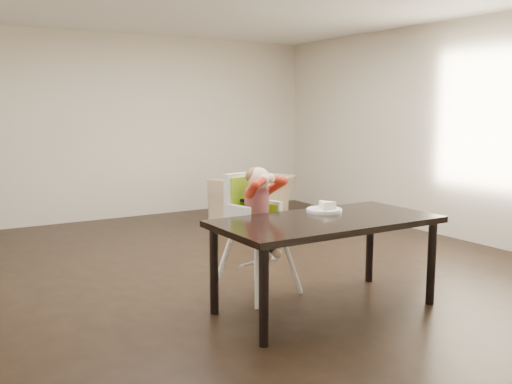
{
  "coord_description": "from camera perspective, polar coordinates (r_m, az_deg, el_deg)",
  "views": [
    {
      "loc": [
        -2.79,
        -4.72,
        1.62
      ],
      "look_at": [
        -0.34,
        -0.69,
        0.93
      ],
      "focal_mm": 40.0,
      "sensor_mm": 36.0,
      "label": 1
    }
  ],
  "objects": [
    {
      "name": "plate",
      "position": [
        4.87,
        6.91,
        -1.63
      ],
      "size": [
        0.39,
        0.39,
        0.09
      ],
      "rotation": [
        0.0,
        0.0,
        -0.37
      ],
      "color": "white",
      "rests_on": "dining_table"
    },
    {
      "name": "dining_table",
      "position": [
        4.6,
        7.02,
        -3.61
      ],
      "size": [
        1.8,
        0.9,
        0.75
      ],
      "color": "black",
      "rests_on": "ground"
    },
    {
      "name": "ground",
      "position": [
        5.72,
        -0.7,
        -8.08
      ],
      "size": [
        7.0,
        7.0,
        0.0
      ],
      "primitive_type": "plane",
      "color": "black",
      "rests_on": "ground"
    },
    {
      "name": "room_walls",
      "position": [
        5.49,
        -0.74,
        10.82
      ],
      "size": [
        6.02,
        7.02,
        2.71
      ],
      "color": "beige",
      "rests_on": "ground"
    },
    {
      "name": "armchair",
      "position": [
        7.98,
        -0.29,
        -0.02
      ],
      "size": [
        1.24,
        1.15,
        0.91
      ],
      "primitive_type": "imported",
      "rotation": [
        0.0,
        0.0,
        3.74
      ],
      "color": "tan",
      "rests_on": "ground"
    },
    {
      "name": "high_chair",
      "position": [
        4.94,
        -0.12,
        -1.3
      ],
      "size": [
        0.57,
        0.57,
        1.12
      ],
      "rotation": [
        0.0,
        0.0,
        0.25
      ],
      "color": "white",
      "rests_on": "ground"
    }
  ]
}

